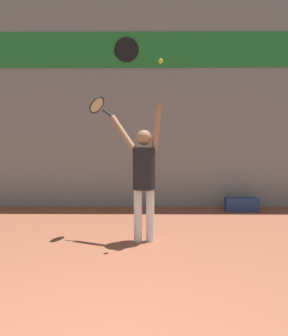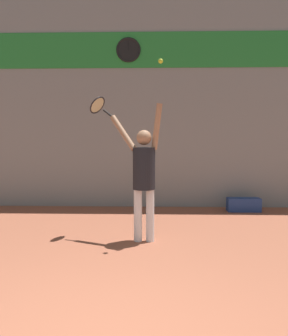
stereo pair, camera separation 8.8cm
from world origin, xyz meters
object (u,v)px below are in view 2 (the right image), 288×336
(equipment_bag, at_px, (244,205))
(tennis_racket, at_px, (98,106))
(tennis_player, at_px, (144,172))
(tennis_ball, at_px, (161,61))
(scoreboard_clock, at_px, (128,50))

(equipment_bag, bearing_deg, tennis_racket, -148.71)
(tennis_player, distance_m, tennis_ball, 1.70)
(scoreboard_clock, distance_m, equipment_bag, 4.44)
(tennis_ball, bearing_deg, tennis_player, 155.23)
(scoreboard_clock, distance_m, tennis_racket, 2.72)
(tennis_player, relative_size, equipment_bag, 2.97)
(scoreboard_clock, distance_m, tennis_ball, 3.01)
(scoreboard_clock, height_order, tennis_racket, scoreboard_clock)
(tennis_ball, bearing_deg, equipment_bag, 50.50)
(equipment_bag, bearing_deg, tennis_ball, -129.50)
(scoreboard_clock, bearing_deg, tennis_ball, -76.14)
(tennis_racket, bearing_deg, tennis_player, -28.91)
(scoreboard_clock, height_order, tennis_player, scoreboard_clock)
(tennis_racket, relative_size, equipment_bag, 0.61)
(tennis_player, height_order, tennis_racket, tennis_racket)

